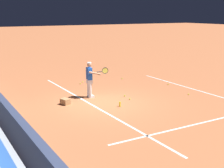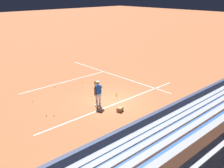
# 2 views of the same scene
# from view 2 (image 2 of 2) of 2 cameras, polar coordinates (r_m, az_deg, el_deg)

# --- Properties ---
(ground_plane) EXTENTS (160.00, 160.00, 0.00)m
(ground_plane) POSITION_cam_2_polar(r_m,az_deg,el_deg) (17.82, -0.08, -3.75)
(ground_plane) COLOR #B7663D
(court_baseline_white) EXTENTS (12.00, 0.10, 0.01)m
(court_baseline_white) POSITION_cam_2_polar(r_m,az_deg,el_deg) (17.48, 1.04, -4.22)
(court_baseline_white) COLOR white
(court_baseline_white) RESTS_ON ground
(court_sideline_white) EXTENTS (0.10, 12.00, 0.01)m
(court_sideline_white) POSITION_cam_2_polar(r_m,az_deg,el_deg) (23.18, 0.61, 1.93)
(court_sideline_white) COLOR white
(court_sideline_white) RESTS_ON ground
(court_service_line_white) EXTENTS (8.22, 0.10, 0.01)m
(court_service_line_white) POSITION_cam_2_polar(r_m,az_deg,el_deg) (21.89, -9.95, 0.53)
(court_service_line_white) COLOR white
(court_service_line_white) RESTS_ON ground
(back_wall_sponsor_board) EXTENTS (27.25, 0.25, 1.10)m
(back_wall_sponsor_board) POSITION_cam_2_polar(r_m,az_deg,el_deg) (14.92, 11.76, -6.77)
(back_wall_sponsor_board) COLOR #384260
(back_wall_sponsor_board) RESTS_ON ground
(bleacher_stand) EXTENTS (25.88, 4.00, 3.85)m
(bleacher_stand) POSITION_cam_2_polar(r_m,az_deg,el_deg) (13.69, 20.91, -9.16)
(bleacher_stand) COLOR #9EA3A8
(bleacher_stand) RESTS_ON ground
(tennis_player) EXTENTS (0.67, 0.97, 1.71)m
(tennis_player) POSITION_cam_2_polar(r_m,az_deg,el_deg) (16.73, -3.06, -2.07)
(tennis_player) COLOR silver
(tennis_player) RESTS_ON ground
(ball_box_cardboard) EXTENTS (0.47, 0.41, 0.26)m
(ball_box_cardboard) POSITION_cam_2_polar(r_m,az_deg,el_deg) (16.35, 1.75, -5.52)
(ball_box_cardboard) COLOR #A87F51
(ball_box_cardboard) RESTS_ON ground
(tennis_ball_far_left) EXTENTS (0.07, 0.07, 0.07)m
(tennis_ball_far_left) POSITION_cam_2_polar(r_m,az_deg,el_deg) (18.58, -4.39, -2.68)
(tennis_ball_far_left) COLOR #CCE533
(tennis_ball_far_left) RESTS_ON ground
(tennis_ball_near_player) EXTENTS (0.07, 0.07, 0.07)m
(tennis_ball_near_player) POSITION_cam_2_polar(r_m,az_deg,el_deg) (21.51, -6.48, 0.44)
(tennis_ball_near_player) COLOR #CCE533
(tennis_ball_near_player) RESTS_ON ground
(tennis_ball_midcourt) EXTENTS (0.07, 0.07, 0.07)m
(tennis_ball_midcourt) POSITION_cam_2_polar(r_m,az_deg,el_deg) (16.19, -12.54, -6.68)
(tennis_ball_midcourt) COLOR #CCE533
(tennis_ball_midcourt) RESTS_ON ground
(tennis_ball_stray_back) EXTENTS (0.07, 0.07, 0.07)m
(tennis_ball_stray_back) POSITION_cam_2_polar(r_m,az_deg,el_deg) (20.81, -12.29, -0.58)
(tennis_ball_stray_back) COLOR #CCE533
(tennis_ball_stray_back) RESTS_ON ground
(tennis_ball_on_baseline) EXTENTS (0.07, 0.07, 0.07)m
(tennis_ball_on_baseline) POSITION_cam_2_polar(r_m,az_deg,el_deg) (18.48, -16.92, -3.66)
(tennis_ball_on_baseline) COLOR #CCE533
(tennis_ball_on_baseline) RESTS_ON ground
(tennis_ball_by_box) EXTENTS (0.07, 0.07, 0.07)m
(tennis_ball_by_box) POSITION_cam_2_polar(r_m,az_deg,el_deg) (18.86, -2.82, -2.30)
(tennis_ball_by_box) COLOR #CCE533
(tennis_ball_by_box) RESTS_ON ground
(tennis_ball_far_right) EXTENTS (0.07, 0.07, 0.07)m
(tennis_ball_far_right) POSITION_cam_2_polar(r_m,az_deg,el_deg) (16.29, -14.09, -6.64)
(tennis_ball_far_right) COLOR #CCE533
(tennis_ball_far_right) RESTS_ON ground
(water_bottle) EXTENTS (0.07, 0.07, 0.22)m
(water_bottle) POSITION_cam_2_polar(r_m,az_deg,el_deg) (18.60, 0.92, -2.34)
(water_bottle) COLOR yellow
(water_bottle) RESTS_ON ground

